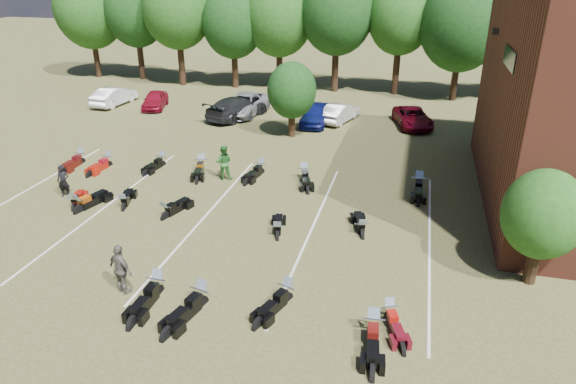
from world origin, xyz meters
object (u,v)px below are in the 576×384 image
(car_0, at_px, (155,100))
(person_black, at_px, (63,181))
(motorcycle_3, at_px, (201,306))
(person_green, at_px, (224,162))
(motorcycle_7, at_px, (74,209))
(person_grey, at_px, (121,270))
(car_4, at_px, (315,114))
(motorcycle_14, at_px, (81,163))

(car_0, distance_m, person_black, 16.92)
(car_0, xyz_separation_m, motorcycle_3, (13.76, -23.13, -0.67))
(person_green, relative_size, motorcycle_7, 0.94)
(person_grey, distance_m, motorcycle_7, 8.02)
(person_green, distance_m, motorcycle_7, 7.71)
(person_green, distance_m, motorcycle_3, 11.25)
(person_green, height_order, motorcycle_7, person_green)
(person_grey, bearing_deg, car_0, -42.15)
(motorcycle_3, bearing_deg, car_4, 104.19)
(person_black, relative_size, person_green, 0.88)
(car_4, relative_size, motorcycle_3, 1.80)
(person_grey, xyz_separation_m, motorcycle_3, (2.94, -0.06, -0.95))
(car_0, relative_size, car_4, 0.90)
(car_4, bearing_deg, person_green, -105.14)
(person_green, xyz_separation_m, motorcycle_3, (3.22, -10.74, -0.94))
(motorcycle_3, distance_m, motorcycle_14, 16.28)
(car_4, relative_size, person_grey, 2.33)
(car_0, bearing_deg, motorcycle_14, -97.60)
(car_4, height_order, motorcycle_14, car_4)
(person_black, distance_m, motorcycle_3, 12.06)
(person_green, bearing_deg, person_grey, 79.73)
(car_0, height_order, person_green, person_green)
(person_grey, relative_size, motorcycle_3, 0.77)
(person_green, relative_size, motorcycle_3, 0.77)
(car_4, distance_m, motorcycle_7, 18.42)
(person_black, height_order, motorcycle_3, person_black)
(motorcycle_3, bearing_deg, motorcycle_7, 160.85)
(motorcycle_7, relative_size, motorcycle_14, 0.88)
(car_0, distance_m, person_green, 16.27)
(person_black, relative_size, motorcycle_14, 0.73)
(car_0, bearing_deg, person_green, -64.89)
(car_0, bearing_deg, motorcycle_3, -74.51)
(car_0, relative_size, motorcycle_3, 1.62)
(car_0, bearing_deg, person_black, -92.59)
(car_4, distance_m, person_black, 18.02)
(person_grey, bearing_deg, motorcycle_7, -20.14)
(person_black, xyz_separation_m, person_grey, (7.11, -6.57, 0.12))
(car_4, height_order, motorcycle_3, car_4)
(car_4, bearing_deg, motorcycle_3, -90.24)
(person_black, bearing_deg, person_grey, -54.80)
(person_grey, bearing_deg, motorcycle_3, -158.38)
(car_4, distance_m, motorcycle_3, 21.95)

